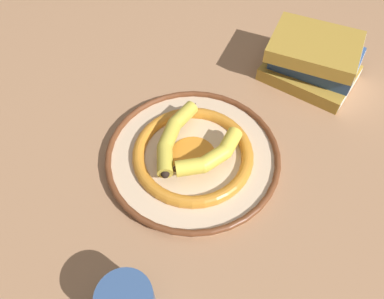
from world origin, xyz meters
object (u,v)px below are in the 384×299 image
(banana_a, at_px, (173,135))
(book_stack, at_px, (314,60))
(banana_b, at_px, (210,157))
(decorative_bowl, at_px, (192,155))

(banana_a, distance_m, book_stack, 0.39)
(banana_a, relative_size, banana_b, 0.97)
(banana_b, bearing_deg, banana_a, 107.38)
(decorative_bowl, distance_m, book_stack, 0.38)
(banana_b, xyz_separation_m, book_stack, (-0.33, -0.16, 0.00))
(book_stack, bearing_deg, decorative_bowl, -113.44)
(banana_b, distance_m, book_stack, 0.37)
(decorative_bowl, distance_m, banana_a, 0.06)
(decorative_bowl, xyz_separation_m, banana_a, (0.02, -0.04, 0.03))
(banana_a, xyz_separation_m, banana_b, (-0.05, 0.07, 0.00))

